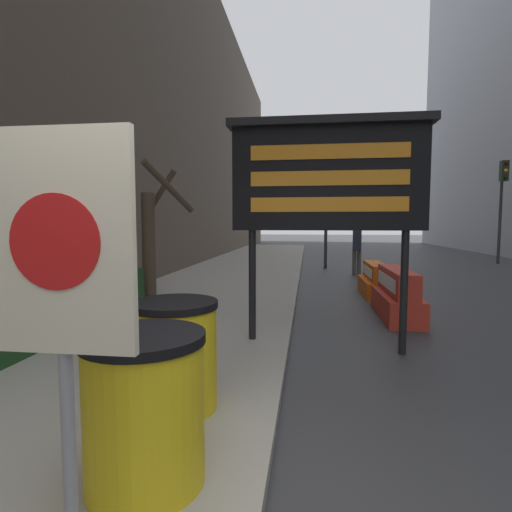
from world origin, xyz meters
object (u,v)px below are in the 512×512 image
Objects in this scene: barrel_drum_foreground at (145,408)px; traffic_cone_near at (414,290)px; traffic_light_far_side at (503,190)px; jersey_barrier_red_striped at (397,296)px; jersey_barrier_orange_far at (376,281)px; message_board at (328,178)px; barrel_drum_middle at (175,355)px; pedestrian_worker at (357,245)px; warning_sign at (60,274)px; traffic_light_near_curb at (326,201)px.

traffic_cone_near is at bearing 63.13° from barrel_drum_foreground.
barrel_drum_foreground is 18.48m from traffic_light_far_side.
jersey_barrier_red_striped is 1.10× the size of jersey_barrier_orange_far.
message_board reaches higher than jersey_barrier_orange_far.
traffic_light_far_side is at bearing 60.25° from barrel_drum_foreground.
barrel_drum_middle is 10.73m from pedestrian_worker.
message_board is 4.17m from traffic_cone_near.
warning_sign is 7.77m from traffic_cone_near.
barrel_drum_middle is at bearing 93.38° from warning_sign.
barrel_drum_foreground reaches higher than jersey_barrier_red_striped.
jersey_barrier_orange_far is 2.34× the size of traffic_cone_near.
jersey_barrier_red_striped is 8.32m from traffic_light_near_curb.
traffic_cone_near is 0.17× the size of traffic_light_far_side.
message_board is 1.80× the size of jersey_barrier_orange_far.
barrel_drum_foreground is at bearing -116.87° from traffic_cone_near.
barrel_drum_middle is 6.24m from traffic_cone_near.
jersey_barrier_red_striped is at bearing -118.95° from traffic_cone_near.
message_board is at bearing -123.16° from jersey_barrier_red_striped.
traffic_light_near_curb reaches higher than jersey_barrier_orange_far.
barrel_drum_middle is 3.08m from message_board.
pedestrian_worker reaches higher than barrel_drum_foreground.
traffic_light_near_curb is 0.82× the size of traffic_light_far_side.
barrel_drum_middle reaches higher than jersey_barrier_orange_far.
traffic_light_near_curb reaches higher than barrel_drum_foreground.
warning_sign is at bearing -114.06° from jersey_barrier_red_striped.
traffic_light_near_curb is at bearing 99.56° from jersey_barrier_orange_far.
traffic_light_near_curb is (-1.51, 6.95, 2.23)m from traffic_cone_near.
jersey_barrier_red_striped is at bearing -83.21° from traffic_light_near_curb.
pedestrian_worker is (-0.00, 3.77, 0.68)m from jersey_barrier_orange_far.
pedestrian_worker is (1.38, 8.21, -1.31)m from message_board.
traffic_light_far_side is at bearing 58.70° from jersey_barrier_red_striped.
jersey_barrier_orange_far is (2.61, 7.58, -0.26)m from barrel_drum_foreground.
barrel_drum_foreground and barrel_drum_middle have the same top height.
pedestrian_worker reaches higher than barrel_drum_middle.
barrel_drum_foreground is 1.00m from barrel_drum_middle.
jersey_barrier_red_striped is 2.57× the size of traffic_cone_near.
warning_sign reaches higher than barrel_drum_middle.
traffic_cone_near is (3.22, 6.97, -1.17)m from warning_sign.
traffic_light_near_curb is (1.66, 13.21, 1.98)m from barrel_drum_foreground.
pedestrian_worker is (-6.48, -4.55, -2.11)m from traffic_light_far_side.
traffic_light_near_curb is at bearing 102.27° from traffic_cone_near.
traffic_light_far_side is at bearing 58.39° from message_board.
message_board reaches higher than jersey_barrier_red_striped.
warning_sign is 1.06× the size of jersey_barrier_red_striped.
jersey_barrier_orange_far is (2.66, 8.29, -1.18)m from warning_sign.
barrel_drum_foreground is 11.65m from pedestrian_worker.
message_board is 1.64× the size of jersey_barrier_red_striped.
traffic_light_far_side is (6.48, 10.65, 2.73)m from jersey_barrier_red_striped.
jersey_barrier_red_striped is at bearing 57.02° from barrel_drum_middle.
jersey_barrier_red_striped is 0.43× the size of traffic_light_far_side.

